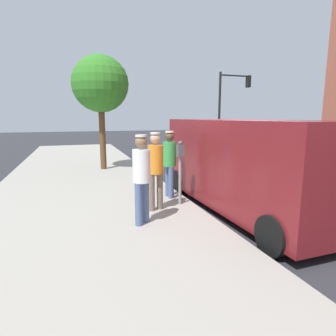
{
  "coord_description": "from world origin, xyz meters",
  "views": [
    {
      "loc": [
        3.69,
        6.18,
        2.22
      ],
      "look_at": [
        1.65,
        0.06,
        1.05
      ],
      "focal_mm": 30.33,
      "sensor_mm": 36.0,
      "label": 1
    }
  ],
  "objects": [
    {
      "name": "pedestrian_in_green",
      "position": [
        1.39,
        -0.61,
        1.13
      ],
      "size": [
        0.34,
        0.36,
        1.72
      ],
      "color": "#4C608C",
      "rests_on": "sidewalk_slab"
    },
    {
      "name": "pedestrian_in_orange",
      "position": [
        2.01,
        0.27,
        1.15
      ],
      "size": [
        0.35,
        0.34,
        1.74
      ],
      "color": "#726656",
      "rests_on": "sidewalk_slab"
    },
    {
      "name": "street_tree",
      "position": [
        2.59,
        -5.34,
        3.44
      ],
      "size": [
        2.16,
        2.16,
        4.4
      ],
      "color": "brown",
      "rests_on": "sidewalk_slab"
    },
    {
      "name": "ground_plane",
      "position": [
        0.0,
        0.0,
        0.0
      ],
      "size": [
        80.0,
        80.0,
        0.0
      ],
      "primitive_type": "plane",
      "color": "#2D2D33"
    },
    {
      "name": "pedestrian_in_white",
      "position": [
        2.5,
        1.0,
        1.15
      ],
      "size": [
        0.34,
        0.34,
        1.74
      ],
      "color": "#4C608C",
      "rests_on": "sidewalk_slab"
    },
    {
      "name": "sidewalk_slab",
      "position": [
        3.5,
        0.0,
        0.07
      ],
      "size": [
        5.0,
        32.0,
        0.15
      ],
      "primitive_type": "cube",
      "color": "#9E998E",
      "rests_on": "ground"
    },
    {
      "name": "parked_van",
      "position": [
        -0.15,
        0.57,
        1.15
      ],
      "size": [
        2.25,
        5.25,
        2.15
      ],
      "color": "maroon",
      "rests_on": "ground"
    },
    {
      "name": "parking_meter_near",
      "position": [
        1.35,
        0.06,
        1.18
      ],
      "size": [
        0.14,
        0.18,
        1.52
      ],
      "color": "gray",
      "rests_on": "sidewalk_slab"
    },
    {
      "name": "traffic_light_corner",
      "position": [
        -6.78,
        -11.55,
        3.52
      ],
      "size": [
        2.48,
        0.42,
        5.2
      ],
      "color": "black",
      "rests_on": "ground"
    }
  ]
}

